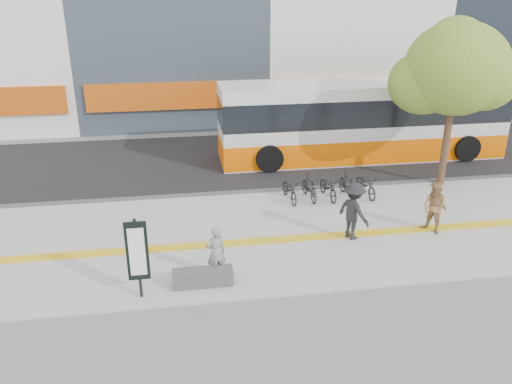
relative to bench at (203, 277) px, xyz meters
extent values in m
plane|color=slate|center=(2.60, 1.20, -0.30)|extent=(120.00, 120.00, 0.00)
cube|color=gray|center=(2.60, 2.70, -0.27)|extent=(40.00, 7.00, 0.08)
cube|color=gold|center=(2.60, 2.20, -0.22)|extent=(40.00, 0.45, 0.01)
cube|color=black|center=(2.60, 10.20, -0.28)|extent=(40.00, 8.00, 0.06)
cube|color=#373739|center=(2.60, 6.20, -0.23)|extent=(40.00, 0.25, 0.14)
cube|color=#BF4B0D|center=(4.60, 15.25, 1.70)|extent=(19.00, 0.50, 1.40)
cube|color=#373739|center=(0.00, 0.00, 0.00)|extent=(1.60, 0.45, 0.45)
cylinder|color=black|center=(-1.60, -0.30, 0.88)|extent=(0.08, 0.08, 2.20)
cube|color=black|center=(-1.60, -0.30, 1.09)|extent=(0.55, 0.08, 1.60)
cube|color=white|center=(-1.60, -0.35, 1.09)|extent=(0.40, 0.02, 1.30)
cylinder|color=#3D291C|center=(9.80, 5.90, 1.38)|extent=(0.28, 0.28, 3.20)
ellipsoid|color=#507426|center=(9.80, 5.90, 4.29)|extent=(3.80, 3.80, 3.42)
ellipsoid|color=#507426|center=(8.80, 6.40, 3.69)|extent=(2.60, 2.60, 2.34)
ellipsoid|color=#507426|center=(10.70, 5.50, 3.90)|extent=(2.40, 2.40, 2.16)
ellipsoid|color=#507426|center=(10.10, 6.70, 5.10)|extent=(2.20, 2.20, 1.98)
cube|color=beige|center=(7.80, 9.70, 1.45)|extent=(12.74, 2.65, 3.40)
cube|color=#DC5A02|center=(7.80, 9.70, 0.34)|extent=(12.76, 2.68, 1.06)
cube|color=black|center=(7.80, 9.70, 2.04)|extent=(12.76, 2.68, 1.17)
cylinder|color=black|center=(3.34, 8.37, 0.34)|extent=(1.17, 0.37, 1.17)
cylinder|color=black|center=(3.34, 11.03, 0.34)|extent=(1.17, 0.37, 1.17)
cylinder|color=black|center=(12.26, 8.37, 0.34)|extent=(1.17, 0.37, 1.17)
cylinder|color=black|center=(12.26, 11.03, 0.34)|extent=(1.17, 0.37, 1.17)
imported|color=black|center=(3.52, 5.20, 0.19)|extent=(0.70, 1.64, 0.84)
imported|color=black|center=(4.25, 5.20, 0.24)|extent=(0.58, 1.58, 0.93)
imported|color=black|center=(4.98, 5.20, 0.19)|extent=(0.70, 1.64, 0.84)
imported|color=black|center=(5.71, 5.20, 0.24)|extent=(0.58, 1.58, 0.93)
imported|color=black|center=(6.44, 5.20, 0.19)|extent=(0.70, 1.64, 0.84)
imported|color=black|center=(0.40, 0.32, 0.53)|extent=(0.62, 0.48, 1.52)
imported|color=olive|center=(7.48, 1.96, 0.62)|extent=(0.99, 1.04, 1.70)
imported|color=black|center=(4.80, 1.99, 0.70)|extent=(1.15, 1.37, 1.84)
camera|label=1|loc=(-0.47, -11.97, 7.38)|focal=36.51mm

